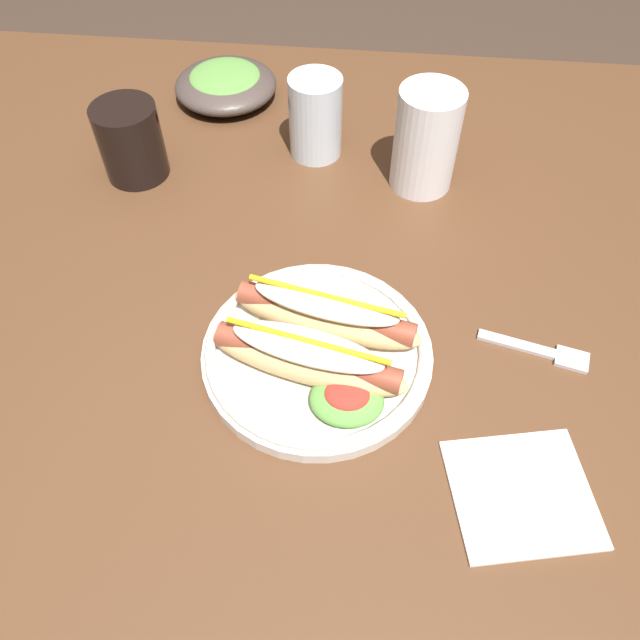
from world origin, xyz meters
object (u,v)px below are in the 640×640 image
at_px(extra_cup, 426,140).
at_px(side_bowl, 226,84).
at_px(fork, 542,351).
at_px(napkin, 521,494).
at_px(water_cup, 315,117).
at_px(soda_cup, 131,141).
at_px(hot_dog_plate, 318,346).

xyz_separation_m(extra_cup, side_bowl, (-0.30, 0.17, -0.04)).
distance_m(fork, napkin, 0.17).
bearing_deg(water_cup, fork, -49.01).
bearing_deg(extra_cup, water_cup, 160.54).
bearing_deg(water_cup, extra_cup, -19.46).
relative_size(side_bowl, napkin, 1.21).
bearing_deg(soda_cup, hot_dog_plate, -45.89).
relative_size(water_cup, napkin, 0.88).
bearing_deg(fork, side_bowl, 148.10).
bearing_deg(hot_dog_plate, soda_cup, 134.11).
distance_m(hot_dog_plate, fork, 0.25).
relative_size(fork, extra_cup, 0.88).
relative_size(soda_cup, side_bowl, 0.65).
bearing_deg(napkin, side_bowl, 123.02).
relative_size(hot_dog_plate, extra_cup, 1.79).
bearing_deg(side_bowl, hot_dog_plate, -68.05).
bearing_deg(hot_dog_plate, napkin, -32.63).
height_order(hot_dog_plate, side_bowl, hot_dog_plate).
bearing_deg(soda_cup, napkin, -40.93).
xyz_separation_m(fork, water_cup, (-0.29, 0.33, 0.05)).
bearing_deg(napkin, fork, 77.20).
height_order(fork, side_bowl, side_bowl).
bearing_deg(napkin, extra_cup, 102.42).
bearing_deg(water_cup, side_bowl, 141.66).
xyz_separation_m(soda_cup, extra_cup, (0.39, 0.02, 0.02)).
xyz_separation_m(extra_cup, napkin, (0.10, -0.44, -0.07)).
xyz_separation_m(soda_cup, napkin, (0.49, -0.42, -0.05)).
height_order(soda_cup, napkin, soda_cup).
xyz_separation_m(soda_cup, side_bowl, (0.09, 0.19, -0.03)).
height_order(fork, extra_cup, extra_cup).
relative_size(soda_cup, extra_cup, 0.74).
distance_m(fork, side_bowl, 0.63).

